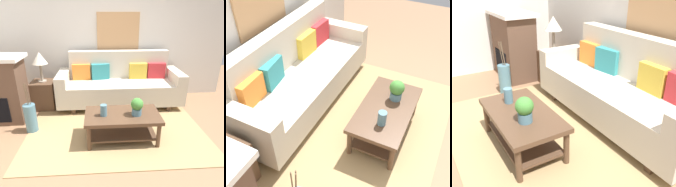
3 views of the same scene
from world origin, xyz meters
TOP-DOWN VIEW (x-y plane):
  - ground_plane at (0.00, 0.00)m, footprint 9.14×9.14m
  - wall_back at (0.00, 2.07)m, footprint 5.14×0.10m
  - area_rug at (0.00, 0.50)m, footprint 2.84×1.88m
  - couch at (0.16, 1.53)m, footprint 2.45×0.84m
  - throw_pillow_orange at (-0.62, 1.65)m, footprint 0.37×0.14m
  - throw_pillow_teal at (-0.23, 1.65)m, footprint 0.37×0.17m
  - throw_pillow_mustard at (0.55, 1.65)m, footprint 0.36×0.13m
  - throw_pillow_crimson at (0.94, 1.65)m, footprint 0.37×0.14m
  - coffee_table at (0.07, 0.27)m, footprint 1.10×0.60m
  - tabletop_vase at (-0.21, 0.23)m, footprint 0.10×0.10m
  - potted_plant_tabletop at (0.27, 0.23)m, footprint 0.18×0.18m
  - side_table at (-1.36, 1.46)m, footprint 0.44×0.44m
  - table_lamp at (-1.36, 1.46)m, footprint 0.28×0.28m
  - floor_vase at (-1.37, 0.58)m, footprint 0.19×0.19m
  - floor_vase_branch_a at (-1.35, 0.58)m, footprint 0.03×0.05m
  - floor_vase_branch_b at (-1.38, 0.60)m, footprint 0.03×0.04m
  - floor_vase_branch_c at (-1.38, 0.56)m, footprint 0.01×0.05m
  - framed_painting at (0.16, 2.00)m, footprint 0.88×0.03m

SIDE VIEW (x-z plane):
  - ground_plane at x=0.00m, z-range 0.00..0.00m
  - area_rug at x=0.00m, z-range 0.00..0.01m
  - floor_vase at x=-1.37m, z-range 0.00..0.47m
  - side_table at x=-1.36m, z-range 0.00..0.56m
  - coffee_table at x=0.07m, z-range 0.10..0.53m
  - couch at x=0.16m, z-range -0.11..0.97m
  - tabletop_vase at x=-0.21m, z-range 0.43..0.60m
  - potted_plant_tabletop at x=0.27m, z-range 0.44..0.70m
  - floor_vase_branch_a at x=-1.35m, z-range 0.47..0.83m
  - floor_vase_branch_b at x=-1.38m, z-range 0.47..0.83m
  - floor_vase_branch_c at x=-1.38m, z-range 0.47..0.83m
  - throw_pillow_orange at x=-0.62m, z-range 0.52..0.84m
  - throw_pillow_teal at x=-0.23m, z-range 0.52..0.84m
  - throw_pillow_mustard at x=0.55m, z-range 0.52..0.84m
  - throw_pillow_crimson at x=0.94m, z-range 0.52..0.84m
  - table_lamp at x=-1.36m, z-range 0.71..1.28m
  - wall_back at x=0.00m, z-range 0.00..2.70m
  - framed_painting at x=0.16m, z-range 1.03..1.82m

